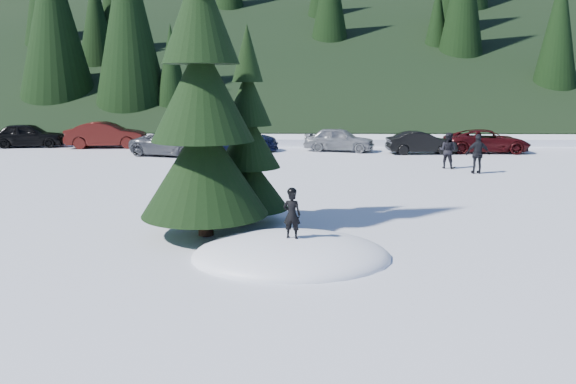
{
  "coord_description": "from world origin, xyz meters",
  "views": [
    {
      "loc": [
        0.1,
        -12.05,
        3.84
      ],
      "look_at": [
        -0.1,
        1.96,
        1.1
      ],
      "focal_mm": 35.0,
      "sensor_mm": 36.0,
      "label": 1
    }
  ],
  "objects_px": {
    "car_5": "(421,143)",
    "car_1": "(107,135)",
    "spruce_short": "(248,147)",
    "spruce_tall": "(202,104)",
    "child_skier": "(292,215)",
    "car_0": "(28,135)",
    "car_4": "(339,139)",
    "car_2": "(173,144)",
    "adult_0": "(448,150)",
    "car_6": "(487,141)",
    "adult_1": "(478,154)",
    "car_3": "(234,139)"
  },
  "relations": [
    {
      "from": "spruce_short",
      "to": "car_4",
      "type": "xyz_separation_m",
      "value": [
        3.75,
        16.58,
        -1.43
      ]
    },
    {
      "from": "car_2",
      "to": "car_3",
      "type": "relative_size",
      "value": 0.9
    },
    {
      "from": "car_0",
      "to": "car_6",
      "type": "height_order",
      "value": "car_0"
    },
    {
      "from": "child_skier",
      "to": "car_4",
      "type": "distance_m",
      "value": 20.09
    },
    {
      "from": "car_0",
      "to": "car_1",
      "type": "bearing_deg",
      "value": -100.83
    },
    {
      "from": "spruce_tall",
      "to": "car_1",
      "type": "relative_size",
      "value": 1.85
    },
    {
      "from": "spruce_short",
      "to": "car_0",
      "type": "relative_size",
      "value": 1.26
    },
    {
      "from": "adult_1",
      "to": "car_1",
      "type": "relative_size",
      "value": 0.36
    },
    {
      "from": "child_skier",
      "to": "adult_0",
      "type": "relative_size",
      "value": 0.65
    },
    {
      "from": "car_4",
      "to": "spruce_short",
      "type": "bearing_deg",
      "value": -177.84
    },
    {
      "from": "child_skier",
      "to": "car_1",
      "type": "relative_size",
      "value": 0.23
    },
    {
      "from": "adult_0",
      "to": "adult_1",
      "type": "height_order",
      "value": "adult_1"
    },
    {
      "from": "spruce_tall",
      "to": "car_1",
      "type": "height_order",
      "value": "spruce_tall"
    },
    {
      "from": "spruce_short",
      "to": "car_6",
      "type": "relative_size",
      "value": 1.17
    },
    {
      "from": "spruce_short",
      "to": "car_1",
      "type": "distance_m",
      "value": 20.78
    },
    {
      "from": "adult_0",
      "to": "car_4",
      "type": "relative_size",
      "value": 0.41
    },
    {
      "from": "child_skier",
      "to": "car_0",
      "type": "height_order",
      "value": "child_skier"
    },
    {
      "from": "adult_0",
      "to": "car_2",
      "type": "xyz_separation_m",
      "value": [
        -13.44,
        4.28,
        -0.19
      ]
    },
    {
      "from": "car_2",
      "to": "car_0",
      "type": "bearing_deg",
      "value": 85.97
    },
    {
      "from": "adult_0",
      "to": "car_1",
      "type": "xyz_separation_m",
      "value": [
        -18.22,
        7.99,
        -0.05
      ]
    },
    {
      "from": "adult_0",
      "to": "car_6",
      "type": "distance_m",
      "value": 7.04
    },
    {
      "from": "spruce_short",
      "to": "car_0",
      "type": "distance_m",
      "value": 23.69
    },
    {
      "from": "spruce_short",
      "to": "adult_0",
      "type": "xyz_separation_m",
      "value": [
        8.18,
        10.15,
        -1.29
      ]
    },
    {
      "from": "car_0",
      "to": "car_3",
      "type": "height_order",
      "value": "car_0"
    },
    {
      "from": "car_2",
      "to": "car_5",
      "type": "relative_size",
      "value": 1.21
    },
    {
      "from": "adult_1",
      "to": "car_6",
      "type": "xyz_separation_m",
      "value": [
        2.87,
        7.44,
        -0.21
      ]
    },
    {
      "from": "child_skier",
      "to": "car_0",
      "type": "xyz_separation_m",
      "value": [
        -16.09,
        21.72,
        -0.28
      ]
    },
    {
      "from": "car_2",
      "to": "child_skier",
      "type": "bearing_deg",
      "value": -141.66
    },
    {
      "from": "car_0",
      "to": "adult_1",
      "type": "bearing_deg",
      "value": -120.14
    },
    {
      "from": "adult_1",
      "to": "car_2",
      "type": "height_order",
      "value": "adult_1"
    },
    {
      "from": "adult_1",
      "to": "car_0",
      "type": "distance_m",
      "value": 25.84
    },
    {
      "from": "car_1",
      "to": "car_5",
      "type": "distance_m",
      "value": 18.38
    },
    {
      "from": "spruce_short",
      "to": "car_2",
      "type": "xyz_separation_m",
      "value": [
        -5.26,
        14.43,
        -1.48
      ]
    },
    {
      "from": "child_skier",
      "to": "car_1",
      "type": "distance_m",
      "value": 24.26
    },
    {
      "from": "spruce_short",
      "to": "car_1",
      "type": "height_order",
      "value": "spruce_short"
    },
    {
      "from": "car_0",
      "to": "car_2",
      "type": "bearing_deg",
      "value": -120.39
    },
    {
      "from": "car_6",
      "to": "spruce_tall",
      "type": "bearing_deg",
      "value": 145.42
    },
    {
      "from": "spruce_tall",
      "to": "adult_1",
      "type": "xyz_separation_m",
      "value": [
        10.07,
        10.06,
        -2.47
      ]
    },
    {
      "from": "car_0",
      "to": "car_4",
      "type": "distance_m",
      "value": 18.72
    },
    {
      "from": "spruce_short",
      "to": "spruce_tall",
      "type": "bearing_deg",
      "value": -125.54
    },
    {
      "from": "spruce_tall",
      "to": "child_skier",
      "type": "height_order",
      "value": "spruce_tall"
    },
    {
      "from": "spruce_tall",
      "to": "car_3",
      "type": "xyz_separation_m",
      "value": [
        -1.21,
        17.85,
        -2.59
      ]
    },
    {
      "from": "adult_1",
      "to": "car_5",
      "type": "xyz_separation_m",
      "value": [
        -0.92,
        6.8,
        -0.24
      ]
    },
    {
      "from": "car_2",
      "to": "car_3",
      "type": "height_order",
      "value": "car_3"
    },
    {
      "from": "car_5",
      "to": "spruce_short",
      "type": "bearing_deg",
      "value": 147.86
    },
    {
      "from": "car_3",
      "to": "car_4",
      "type": "distance_m",
      "value": 5.96
    },
    {
      "from": "car_5",
      "to": "car_1",
      "type": "bearing_deg",
      "value": 77.26
    },
    {
      "from": "adult_1",
      "to": "car_0",
      "type": "height_order",
      "value": "adult_1"
    },
    {
      "from": "child_skier",
      "to": "car_4",
      "type": "bearing_deg",
      "value": -83.99
    },
    {
      "from": "car_4",
      "to": "car_2",
      "type": "bearing_deg",
      "value": 118.36
    }
  ]
}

